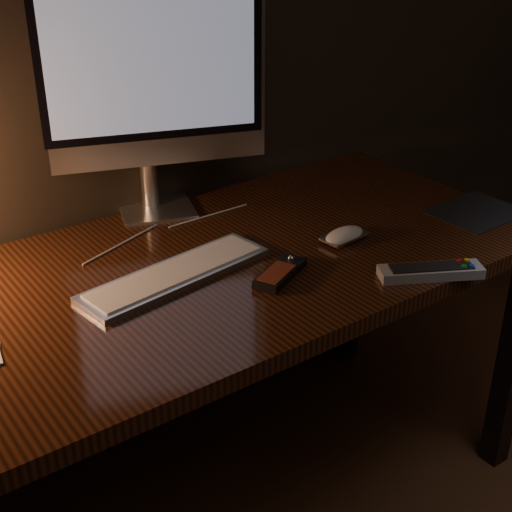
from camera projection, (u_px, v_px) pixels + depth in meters
desk at (200, 298)px, 1.73m from camera, size 1.60×0.75×0.75m
monitor at (149, 75)px, 1.71m from camera, size 0.56×0.22×0.60m
keyboard at (176, 273)px, 1.55m from camera, size 0.46×0.19×0.02m
mousepad at (476, 212)px, 1.87m from camera, size 0.24×0.19×0.00m
mouse at (344, 237)px, 1.71m from camera, size 0.12×0.07×0.02m
media_remote at (280, 273)px, 1.55m from camera, size 0.16×0.12×0.03m
tv_remote at (431, 271)px, 1.55m from camera, size 0.23×0.16×0.03m
cable at (169, 230)px, 1.76m from camera, size 0.49×0.08×0.00m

